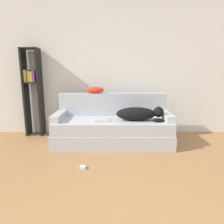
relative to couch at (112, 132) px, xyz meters
The scene contains 10 objects.
wall_back 1.34m from the couch, 89.24° to the left, with size 7.61×0.06×2.70m.
couch is the anchor object (origin of this frame).
couch_backrest 0.55m from the couch, 90.00° to the left, with size 1.98×0.15×0.42m.
couch_arm_left 0.98m from the couch, behind, with size 0.15×0.62×0.11m.
couch_arm_right 0.98m from the couch, ahead, with size 0.15×0.62×0.11m.
dog 0.57m from the couch, ahead, with size 0.81×0.31×0.25m.
laptop 0.31m from the couch, 158.86° to the right, with size 0.32×0.27×0.02m.
throw_pillow 0.84m from the couch, 135.32° to the left, with size 0.33×0.17×0.12m.
bookshelf 1.81m from the couch, 161.00° to the left, with size 0.32×0.26×1.70m.
power_adapter 1.03m from the couch, 113.22° to the right, with size 0.07×0.07×0.03m.
Camera 1 is at (-0.02, -1.08, 1.27)m, focal length 32.00 mm.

